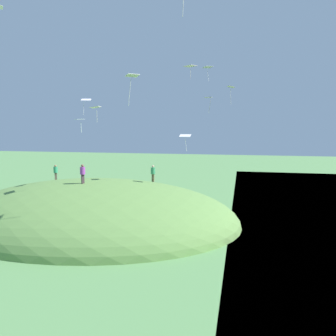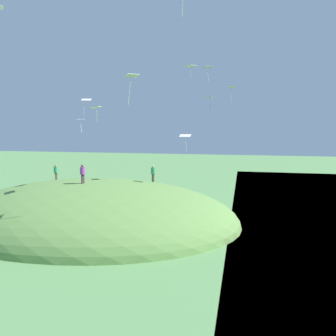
# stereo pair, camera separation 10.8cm
# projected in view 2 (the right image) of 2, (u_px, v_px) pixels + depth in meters

# --- Properties ---
(ground_plane) EXTENTS (160.00, 160.00, 0.00)m
(ground_plane) POSITION_uv_depth(u_px,v_px,m) (178.00, 228.00, 30.00)
(ground_plane) COLOR #5A8D50
(grass_hill) EXTENTS (27.06, 20.70, 7.53)m
(grass_hill) POSITION_uv_depth(u_px,v_px,m) (94.00, 221.00, 32.23)
(grass_hill) COLOR #628C45
(grass_hill) RESTS_ON ground_plane
(person_with_child) EXTENTS (0.63, 0.63, 1.71)m
(person_with_child) POSITION_uv_depth(u_px,v_px,m) (83.00, 172.00, 30.54)
(person_with_child) COLOR #403035
(person_with_child) RESTS_ON grass_hill
(person_walking_path) EXTENTS (0.58, 0.58, 1.59)m
(person_walking_path) POSITION_uv_depth(u_px,v_px,m) (56.00, 170.00, 36.08)
(person_walking_path) COLOR brown
(person_walking_path) RESTS_ON grass_hill
(person_near_shore) EXTENTS (0.56, 0.56, 1.72)m
(person_near_shore) POSITION_uv_depth(u_px,v_px,m) (153.00, 172.00, 35.41)
(person_near_shore) COLOR brown
(person_near_shore) RESTS_ON grass_hill
(kite_0) EXTENTS (0.99, 1.20, 2.02)m
(kite_0) POSITION_uv_depth(u_px,v_px,m) (231.00, 88.00, 38.29)
(kite_0) COLOR silver
(kite_1) EXTENTS (1.19, 1.22, 1.12)m
(kite_1) POSITION_uv_depth(u_px,v_px,m) (79.00, 120.00, 28.50)
(kite_1) COLOR white
(kite_2) EXTENTS (1.46, 1.41, 1.18)m
(kite_2) POSITION_uv_depth(u_px,v_px,m) (190.00, 66.00, 33.70)
(kite_2) COLOR #F6DAD5
(kite_3) EXTENTS (1.13, 1.26, 1.26)m
(kite_3) POSITION_uv_depth(u_px,v_px,m) (208.00, 67.00, 30.88)
(kite_3) COLOR white
(kite_5) EXTENTS (0.93, 0.72, 1.82)m
(kite_5) POSITION_uv_depth(u_px,v_px,m) (209.00, 98.00, 39.12)
(kite_5) COLOR silver
(kite_6) EXTENTS (0.99, 1.29, 1.44)m
(kite_6) POSITION_uv_depth(u_px,v_px,m) (96.00, 108.00, 31.41)
(kite_6) COLOR silver
(kite_9) EXTENTS (1.23, 0.98, 1.86)m
(kite_9) POSITION_uv_depth(u_px,v_px,m) (86.00, 100.00, 38.94)
(kite_9) COLOR white
(kite_10) EXTENTS (1.03, 1.01, 2.06)m
(kite_10) POSITION_uv_depth(u_px,v_px,m) (132.00, 78.00, 22.79)
(kite_10) COLOR silver
(kite_11) EXTENTS (1.08, 0.76, 1.62)m
(kite_11) POSITION_uv_depth(u_px,v_px,m) (185.00, 136.00, 32.12)
(kite_11) COLOR white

